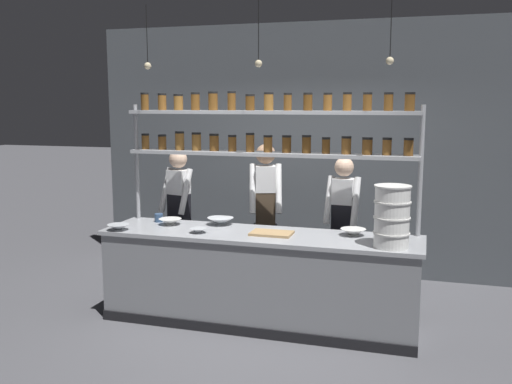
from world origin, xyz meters
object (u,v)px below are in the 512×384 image
cutting_board (272,233)px  prep_bowl_center_front (220,221)px  prep_bowl_center_back (198,231)px  prep_bowl_far_left (353,232)px  chef_right (343,221)px  prep_bowl_near_right (118,227)px  chef_center (265,209)px  container_stack (392,217)px  spice_shelf_unit (268,135)px  chef_left (179,210)px  prep_bowl_near_left (170,222)px  serving_cup_front (159,218)px

cutting_board → prep_bowl_center_front: 0.69m
prep_bowl_center_back → prep_bowl_far_left: bearing=12.3°
chef_right → prep_bowl_center_front: 1.31m
prep_bowl_center_back → prep_bowl_near_right: prep_bowl_near_right is taller
chef_center → cutting_board: (0.30, -0.86, -0.07)m
cutting_board → prep_bowl_far_left: prep_bowl_far_left is taller
container_stack → spice_shelf_unit: bearing=157.5°
spice_shelf_unit → cutting_board: 1.00m
chef_center → cutting_board: size_ratio=4.33×
container_stack → chef_left: bearing=158.8°
spice_shelf_unit → chef_left: size_ratio=1.83×
chef_left → cutting_board: chef_left is taller
chef_left → container_stack: chef_left is taller
chef_center → prep_bowl_far_left: chef_center is taller
spice_shelf_unit → prep_bowl_near_right: bearing=-156.2°
container_stack → prep_bowl_near_left: container_stack is taller
chef_right → prep_bowl_near_right: size_ratio=7.38×
prep_bowl_far_left → chef_left: bearing=164.1°
chef_left → prep_bowl_center_back: 1.11m
spice_shelf_unit → serving_cup_front: bearing=-174.2°
container_stack → prep_bowl_near_right: (-2.66, -0.08, -0.25)m
prep_bowl_center_front → prep_bowl_far_left: 1.40m
cutting_board → prep_bowl_center_back: prep_bowl_center_back is taller
spice_shelf_unit → chef_right: (0.71, 0.45, -0.94)m
prep_bowl_center_back → serving_cup_front: serving_cup_front is taller
cutting_board → prep_bowl_near_left: prep_bowl_near_left is taller
serving_cup_front → chef_left: bearing=91.4°
chef_center → prep_bowl_center_front: (-0.33, -0.58, -0.05)m
container_stack → prep_bowl_near_left: size_ratio=2.32×
prep_bowl_near_left → prep_bowl_center_front: (0.50, 0.15, 0.01)m
container_stack → prep_bowl_center_back: 1.86m
chef_left → prep_bowl_center_back: chef_left is taller
prep_bowl_near_right → chef_right: bearing=26.9°
chef_right → prep_bowl_far_left: (0.19, -0.62, 0.03)m
spice_shelf_unit → cutting_board: (0.14, -0.35, -0.93)m
chef_left → container_stack: 2.66m
prep_bowl_near_right → container_stack: bearing=1.7°
prep_bowl_center_back → chef_right: bearing=36.3°
cutting_board → prep_bowl_near_left: bearing=173.6°
prep_bowl_near_right → spice_shelf_unit: bearing=23.8°
chef_center → container_stack: size_ratio=3.13×
container_stack → prep_bowl_near_left: bearing=172.2°
serving_cup_front → chef_center: bearing=32.0°
prep_bowl_far_left → chef_center: bearing=147.5°
prep_bowl_center_back → prep_bowl_center_front: bearing=80.2°
chef_left → container_stack: bearing=-7.3°
chef_left → chef_right: 1.91m
prep_bowl_center_front → prep_bowl_far_left: prep_bowl_center_front is taller
prep_bowl_far_left → serving_cup_front: 2.08m
prep_bowl_near_right → serving_cup_front: bearing=67.4°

